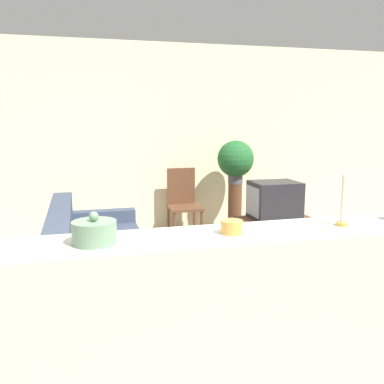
% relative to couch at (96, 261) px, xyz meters
% --- Properties ---
extents(ground_plane, '(14.00, 14.00, 0.00)m').
position_rel_couch_xyz_m(ground_plane, '(0.64, -1.42, -0.30)').
color(ground_plane, gray).
extents(wall_back, '(9.00, 0.06, 2.70)m').
position_rel_couch_xyz_m(wall_back, '(0.64, 2.01, 1.05)').
color(wall_back, beige).
rests_on(wall_back, ground_plane).
extents(couch, '(0.90, 1.86, 0.83)m').
position_rel_couch_xyz_m(couch, '(0.00, 0.00, 0.00)').
color(couch, '#384256').
rests_on(couch, ground_plane).
extents(tv_stand, '(0.93, 0.47, 0.47)m').
position_rel_couch_xyz_m(tv_stand, '(2.13, 0.55, -0.06)').
color(tv_stand, brown).
rests_on(tv_stand, ground_plane).
extents(television, '(0.57, 0.45, 0.45)m').
position_rel_couch_xyz_m(television, '(2.13, 0.55, 0.39)').
color(television, '#232328').
rests_on(television, tv_stand).
extents(wooden_chair, '(0.44, 0.44, 0.97)m').
position_rel_couch_xyz_m(wooden_chair, '(1.27, 1.63, 0.23)').
color(wooden_chair, brown).
rests_on(wooden_chair, ground_plane).
extents(plant_stand, '(0.19, 0.19, 0.75)m').
position_rel_couch_xyz_m(plant_stand, '(2.00, 1.53, 0.08)').
color(plant_stand, brown).
rests_on(plant_stand, ground_plane).
extents(potted_plant, '(0.51, 0.51, 0.60)m').
position_rel_couch_xyz_m(potted_plant, '(2.00, 1.53, 0.79)').
color(potted_plant, '#4C4C51').
rests_on(potted_plant, plant_stand).
extents(foreground_counter, '(2.87, 0.44, 1.06)m').
position_rel_couch_xyz_m(foreground_counter, '(0.64, -1.99, 0.23)').
color(foreground_counter, beige).
rests_on(foreground_counter, ground_plane).
extents(decorative_bowl, '(0.22, 0.22, 0.16)m').
position_rel_couch_xyz_m(decorative_bowl, '(-0.06, -1.99, 0.82)').
color(decorative_bowl, gray).
rests_on(decorative_bowl, foreground_counter).
extents(candle_jar, '(0.12, 0.12, 0.07)m').
position_rel_couch_xyz_m(candle_jar, '(0.64, -1.99, 0.79)').
color(candle_jar, gold).
rests_on(candle_jar, foreground_counter).
extents(candlestick, '(0.07, 0.07, 0.29)m').
position_rel_couch_xyz_m(candlestick, '(1.31, -1.99, 0.86)').
color(candlestick, '#B7933D').
rests_on(candlestick, foreground_counter).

